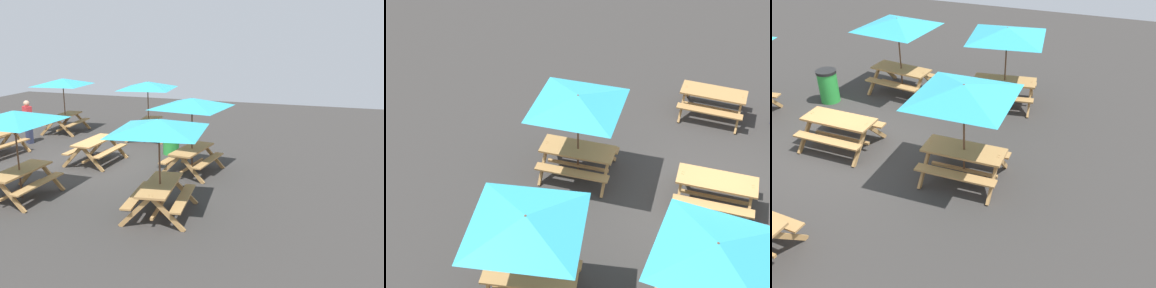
# 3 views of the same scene
# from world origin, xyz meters

# --- Properties ---
(ground_plane) EXTENTS (27.67, 27.67, 0.00)m
(ground_plane) POSITION_xyz_m (0.00, 0.00, 0.00)
(ground_plane) COLOR #33302D
(ground_plane) RESTS_ON ground
(picnic_table_0) EXTENTS (2.81, 2.81, 2.34)m
(picnic_table_0) POSITION_xyz_m (-0.05, 3.25, 1.99)
(picnic_table_0) COLOR #A87A44
(picnic_table_0) RESTS_ON ground
(picnic_table_1) EXTENTS (2.83, 2.83, 2.34)m
(picnic_table_1) POSITION_xyz_m (3.31, -0.29, 1.99)
(picnic_table_1) COLOR #A87A44
(picnic_table_1) RESTS_ON ground
(picnic_table_3) EXTENTS (2.80, 2.80, 2.34)m
(picnic_table_3) POSITION_xyz_m (3.14, 3.53, 1.99)
(picnic_table_3) COLOR #A87A44
(picnic_table_3) RESTS_ON ground
(picnic_table_5) EXTENTS (1.82, 1.56, 0.81)m
(picnic_table_5) POSITION_xyz_m (-0.03, -0.07, 0.56)
(picnic_table_5) COLOR #A87A44
(picnic_table_5) RESTS_ON ground
(picnic_table_6) EXTENTS (1.89, 1.64, 0.81)m
(picnic_table_6) POSITION_xyz_m (0.34, -3.76, 0.56)
(picnic_table_6) COLOR #A87A44
(picnic_table_6) RESTS_ON ground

